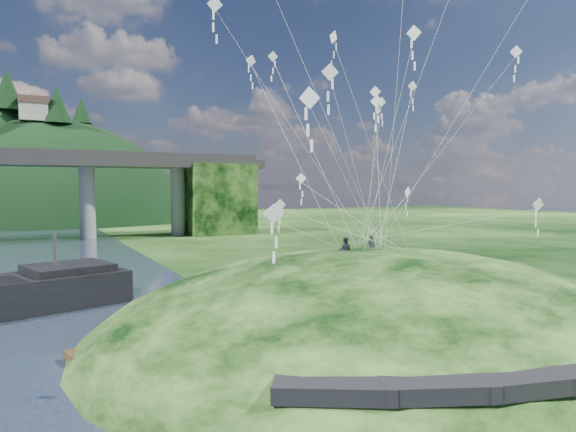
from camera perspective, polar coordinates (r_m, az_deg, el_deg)
name	(u,v)px	position (r m, az deg, el deg)	size (l,w,h in m)	color
ground	(272,367)	(26.22, -1.81, -16.39)	(320.00, 320.00, 0.00)	black
grass_hill	(378,359)	(32.30, 9.97, -15.41)	(36.00, 32.00, 13.00)	black
footpath	(555,361)	(23.02, 27.50, -14.11)	(22.29, 5.84, 0.83)	black
wooden_dock	(195,333)	(30.61, -10.33, -12.68)	(13.98, 5.39, 0.99)	#352715
kite_flyers	(354,236)	(32.09, 7.37, -2.22)	(3.09, 1.13, 1.68)	#262B33
kite_swarm	(367,73)	(32.30, 8.75, 15.41)	(19.56, 17.32, 20.71)	white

